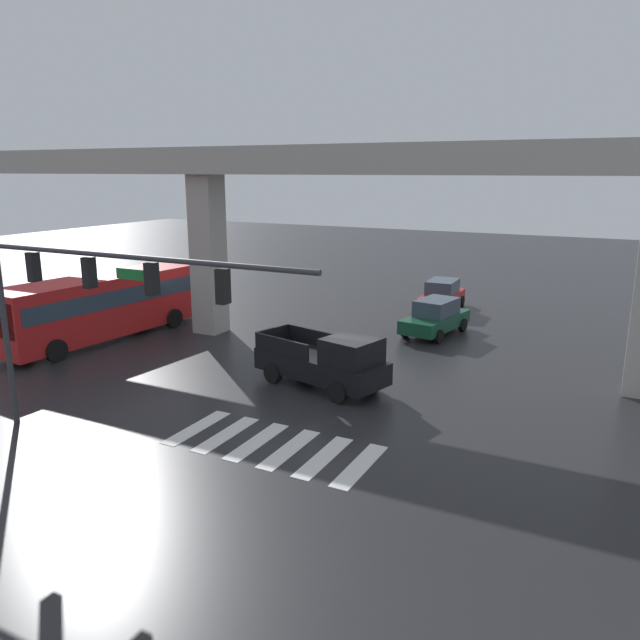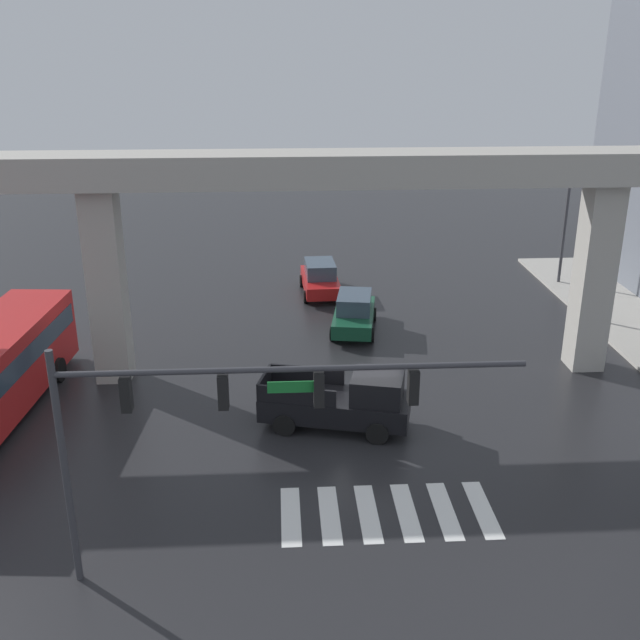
% 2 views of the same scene
% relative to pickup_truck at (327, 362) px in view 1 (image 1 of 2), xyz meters
% --- Properties ---
extents(ground_plane, '(120.00, 120.00, 0.00)m').
position_rel_pickup_truck_xyz_m(ground_plane, '(0.81, -0.06, -0.99)').
color(ground_plane, '#232326').
extents(crosswalk_stripes, '(6.05, 2.80, 0.01)m').
position_rel_pickup_truck_xyz_m(crosswalk_stripes, '(0.81, -5.09, -0.98)').
color(crosswalk_stripes, silver).
rests_on(crosswalk_stripes, ground).
extents(elevated_overpass, '(50.74, 2.18, 8.78)m').
position_rel_pickup_truck_xyz_m(elevated_overpass, '(0.81, 4.58, 6.48)').
color(elevated_overpass, '#ADA89E').
rests_on(elevated_overpass, ground).
extents(pickup_truck, '(5.41, 3.07, 2.08)m').
position_rel_pickup_truck_xyz_m(pickup_truck, '(0.00, 0.00, 0.00)').
color(pickup_truck, black).
rests_on(pickup_truck, ground).
extents(city_bus, '(3.41, 10.97, 2.99)m').
position_rel_pickup_truck_xyz_m(city_bus, '(-12.33, 1.47, 0.73)').
color(city_bus, red).
rests_on(city_bus, ground).
extents(sedan_red, '(2.09, 4.36, 1.72)m').
position_rel_pickup_truck_xyz_m(sedan_red, '(0.04, 14.49, -0.14)').
color(sedan_red, red).
rests_on(sedan_red, ground).
extents(sedan_dark_green, '(2.47, 4.53, 1.72)m').
position_rel_pickup_truck_xyz_m(sedan_dark_green, '(1.29, 9.16, -0.14)').
color(sedan_dark_green, '#14472D').
rests_on(sedan_dark_green, ground).
extents(traffic_signal_mast, '(10.89, 0.32, 6.20)m').
position_rel_pickup_truck_xyz_m(traffic_signal_mast, '(-3.62, -7.37, 3.69)').
color(traffic_signal_mast, '#38383D').
rests_on(traffic_signal_mast, ground).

